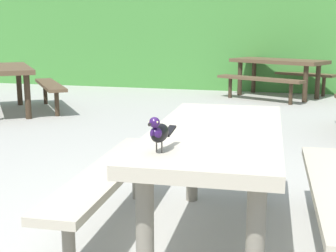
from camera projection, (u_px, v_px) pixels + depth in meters
name	position (u px, v px, depth m)	size (l,w,h in m)	color
ground_plane	(168.00, 243.00, 2.96)	(60.00, 60.00, 0.00)	#A3A099
hedge_wall	(265.00, 40.00, 10.54)	(28.00, 1.65, 2.17)	#428438
picnic_table_foreground	(217.00, 157.00, 2.87)	(1.77, 1.84, 0.74)	#B2A893
bird_grackle	(159.00, 132.00, 2.24)	(0.09, 0.29, 0.18)	black
picnic_table_mid_left	(278.00, 69.00, 9.14)	(2.27, 2.26, 0.74)	brown
picnic_table_far_centre	(5.00, 78.00, 7.45)	(2.37, 2.38, 0.74)	brown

